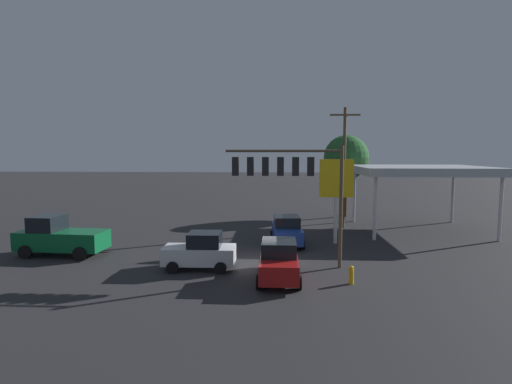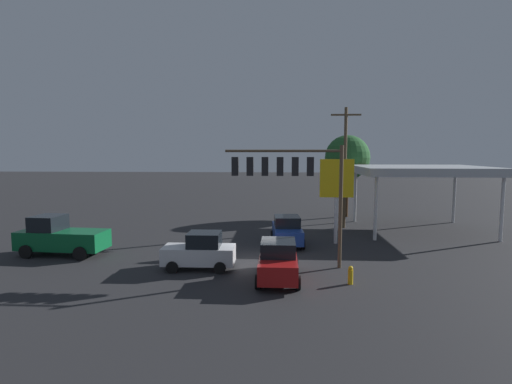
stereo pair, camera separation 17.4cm
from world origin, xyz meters
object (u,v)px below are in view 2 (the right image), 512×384
(pickup_parked, at_px, (60,237))
(sedan_waiting, at_px, (287,230))
(price_sign, at_px, (337,183))
(fire_hydrant, at_px, (350,275))
(utility_pole, at_px, (345,165))
(sedan_far, at_px, (278,260))
(hatchback_crossing, at_px, (200,251))
(traffic_signal_assembly, at_px, (289,174))
(street_tree, at_px, (347,158))

(pickup_parked, bearing_deg, sedan_waiting, -161.54)
(price_sign, bearing_deg, pickup_parked, 13.22)
(sedan_waiting, xyz_separation_m, fire_hydrant, (-2.83, 8.02, -0.51))
(utility_pole, distance_m, pickup_parked, 21.33)
(pickup_parked, distance_m, sedan_far, 13.73)
(hatchback_crossing, bearing_deg, pickup_parked, -15.44)
(price_sign, bearing_deg, sedan_far, 63.81)
(pickup_parked, height_order, hatchback_crossing, pickup_parked)
(hatchback_crossing, height_order, fire_hydrant, hatchback_crossing)
(price_sign, height_order, sedan_waiting, price_sign)
(pickup_parked, distance_m, hatchback_crossing, 9.32)
(traffic_signal_assembly, height_order, pickup_parked, traffic_signal_assembly)
(hatchback_crossing, distance_m, sedan_waiting, 7.58)
(traffic_signal_assembly, distance_m, sedan_waiting, 6.71)
(pickup_parked, distance_m, street_tree, 25.44)
(utility_pole, bearing_deg, traffic_signal_assembly, 67.21)
(street_tree, bearing_deg, sedan_far, 71.45)
(sedan_far, relative_size, fire_hydrant, 5.01)
(sedan_far, xyz_separation_m, sedan_waiting, (-0.58, -7.49, 0.00))
(sedan_far, bearing_deg, traffic_signal_assembly, 166.49)
(pickup_parked, height_order, sedan_waiting, pickup_parked)
(street_tree, bearing_deg, fire_hydrant, 81.17)
(traffic_signal_assembly, xyz_separation_m, fire_hydrant, (-2.87, 2.71, -4.62))
(price_sign, distance_m, pickup_parked, 17.79)
(traffic_signal_assembly, xyz_separation_m, utility_pole, (-4.83, -11.49, 0.12))
(price_sign, relative_size, sedan_far, 1.30)
(sedan_waiting, height_order, street_tree, street_tree)
(traffic_signal_assembly, height_order, hatchback_crossing, traffic_signal_assembly)
(traffic_signal_assembly, relative_size, sedan_waiting, 1.46)
(street_tree, height_order, fire_hydrant, street_tree)
(price_sign, xyz_separation_m, sedan_far, (3.90, 7.93, -3.21))
(sedan_far, relative_size, sedan_waiting, 0.98)
(traffic_signal_assembly, xyz_separation_m, pickup_parked, (13.70, -1.74, -3.94))
(sedan_far, bearing_deg, street_tree, 161.81)
(utility_pole, height_order, pickup_parked, utility_pole)
(traffic_signal_assembly, relative_size, pickup_parked, 1.23)
(sedan_far, xyz_separation_m, fire_hydrant, (-3.41, 0.53, -0.51))
(traffic_signal_assembly, height_order, street_tree, street_tree)
(utility_pole, distance_m, sedan_waiting, 8.89)
(pickup_parked, distance_m, fire_hydrant, 17.17)
(pickup_parked, relative_size, sedan_waiting, 1.18)
(utility_pole, bearing_deg, sedan_far, 68.57)
(traffic_signal_assembly, height_order, utility_pole, utility_pole)
(traffic_signal_assembly, height_order, sedan_waiting, traffic_signal_assembly)
(sedan_waiting, distance_m, street_tree, 14.11)
(price_sign, bearing_deg, street_tree, -102.81)
(price_sign, distance_m, fire_hydrant, 9.25)
(traffic_signal_assembly, bearing_deg, utility_pole, -112.79)
(traffic_signal_assembly, xyz_separation_m, hatchback_crossing, (4.68, 0.62, -4.11))
(sedan_waiting, bearing_deg, street_tree, 149.95)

